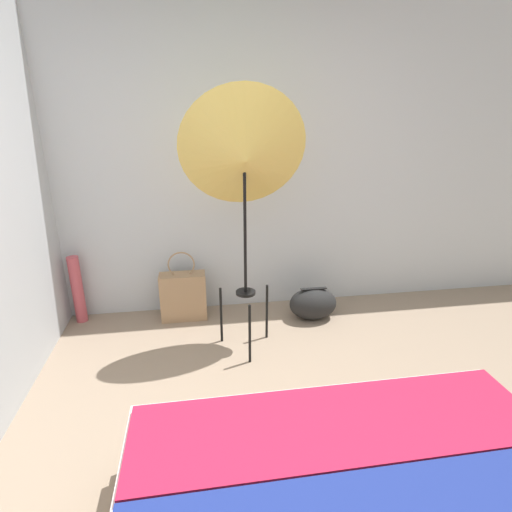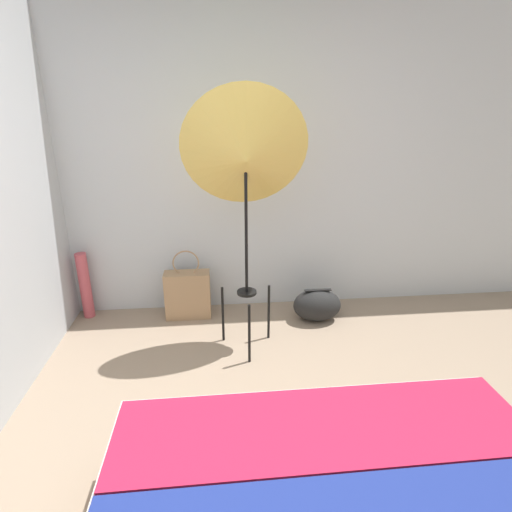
# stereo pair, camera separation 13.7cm
# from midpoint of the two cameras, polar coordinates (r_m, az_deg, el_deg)

# --- Properties ---
(wall_back) EXTENTS (8.00, 0.05, 2.60)m
(wall_back) POSITION_cam_midpoint_polar(r_m,az_deg,el_deg) (3.45, -4.62, 12.93)
(wall_back) COLOR #B7BCC1
(wall_back) RESTS_ON ground_plane
(photo_umbrella) EXTENTS (0.87, 0.50, 1.89)m
(photo_umbrella) POSITION_cam_midpoint_polar(r_m,az_deg,el_deg) (2.69, -3.19, 14.08)
(photo_umbrella) COLOR black
(photo_umbrella) RESTS_ON ground_plane
(tote_bag) EXTENTS (0.39, 0.16, 0.62)m
(tote_bag) POSITION_cam_midpoint_polar(r_m,az_deg,el_deg) (3.54, -11.44, -5.60)
(tote_bag) COLOR #9E7A56
(tote_bag) RESTS_ON ground_plane
(duffel_bag) EXTENTS (0.42, 0.28, 0.29)m
(duffel_bag) POSITION_cam_midpoint_polar(r_m,az_deg,el_deg) (3.53, 7.03, -6.78)
(duffel_bag) COLOR black
(duffel_bag) RESTS_ON ground_plane
(paper_roll) EXTENTS (0.09, 0.09, 0.59)m
(paper_roll) POSITION_cam_midpoint_polar(r_m,az_deg,el_deg) (3.74, -25.12, -4.39)
(paper_roll) COLOR #BC4C56
(paper_roll) RESTS_ON ground_plane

